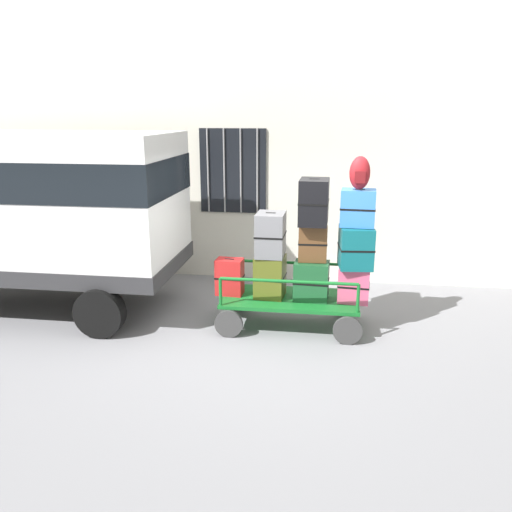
% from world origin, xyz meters
% --- Properties ---
extents(ground_plane, '(40.00, 40.00, 0.00)m').
position_xyz_m(ground_plane, '(0.00, 0.00, 0.00)').
color(ground_plane, gray).
extents(building_wall, '(12.00, 0.38, 5.00)m').
position_xyz_m(building_wall, '(-0.00, 2.72, 2.50)').
color(building_wall, silver).
rests_on(building_wall, ground).
extents(van, '(4.37, 2.16, 2.73)m').
position_xyz_m(van, '(-3.76, 0.68, 1.68)').
color(van, white).
rests_on(van, ground).
extents(luggage_cart, '(2.02, 1.07, 0.44)m').
position_xyz_m(luggage_cart, '(0.21, 0.39, 0.36)').
color(luggage_cart, '#146023').
rests_on(luggage_cart, ground).
extents(cart_railing, '(1.90, 0.93, 0.41)m').
position_xyz_m(cart_railing, '(0.21, 0.39, 0.78)').
color(cart_railing, '#146023').
rests_on(cart_railing, luggage_cart).
extents(suitcase_left_bottom, '(0.41, 0.30, 0.54)m').
position_xyz_m(suitcase_left_bottom, '(-0.68, 0.41, 0.71)').
color(suitcase_left_bottom, '#B21E1E').
rests_on(suitcase_left_bottom, luggage_cart).
extents(suitcase_midleft_bottom, '(0.46, 0.47, 0.61)m').
position_xyz_m(suitcase_midleft_bottom, '(-0.09, 0.40, 0.74)').
color(suitcase_midleft_bottom, '#4C5119').
rests_on(suitcase_midleft_bottom, luggage_cart).
extents(suitcase_midleft_middle, '(0.41, 0.52, 0.62)m').
position_xyz_m(suitcase_midleft_middle, '(-0.09, 0.43, 1.36)').
color(suitcase_midleft_middle, slate).
rests_on(suitcase_midleft_middle, suitcase_midleft_bottom).
extents(suitcase_center_bottom, '(0.51, 0.40, 0.56)m').
position_xyz_m(suitcase_center_bottom, '(0.50, 0.36, 0.72)').
color(suitcase_center_bottom, '#194C28').
rests_on(suitcase_center_bottom, luggage_cart).
extents(suitcase_center_middle, '(0.41, 0.30, 0.53)m').
position_xyz_m(suitcase_center_middle, '(0.50, 0.43, 1.26)').
color(suitcase_center_middle, brown).
rests_on(suitcase_center_middle, suitcase_center_bottom).
extents(suitcase_center_top, '(0.42, 0.56, 0.63)m').
position_xyz_m(suitcase_center_top, '(0.50, 0.42, 1.84)').
color(suitcase_center_top, black).
rests_on(suitcase_center_top, suitcase_center_middle).
extents(suitcase_midright_bottom, '(0.46, 0.39, 0.50)m').
position_xyz_m(suitcase_midright_bottom, '(1.10, 0.37, 0.69)').
color(suitcase_midright_bottom, '#CC4C72').
rests_on(suitcase_midright_bottom, luggage_cart).
extents(suitcase_midright_middle, '(0.49, 0.51, 0.58)m').
position_xyz_m(suitcase_midright_middle, '(1.10, 0.36, 1.23)').
color(suitcase_midright_middle, '#0F5960').
rests_on(suitcase_midright_middle, suitcase_midright_bottom).
extents(suitcase_midright_top, '(0.49, 0.39, 0.51)m').
position_xyz_m(suitcase_midright_top, '(1.10, 0.40, 1.77)').
color(suitcase_midright_top, '#3372C6').
rests_on(suitcase_midright_top, suitcase_midright_middle).
extents(backpack, '(0.27, 0.22, 0.44)m').
position_xyz_m(backpack, '(1.09, 0.34, 2.25)').
color(backpack, maroon).
rests_on(backpack, suitcase_midright_top).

